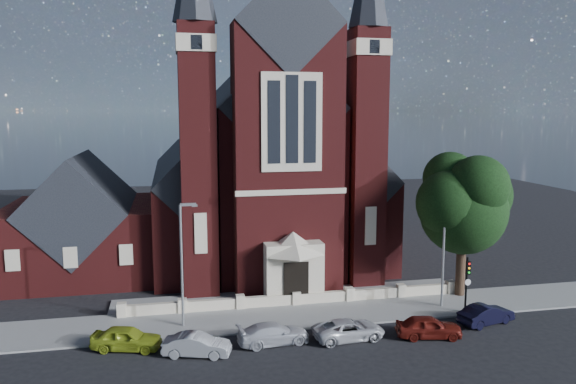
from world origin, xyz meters
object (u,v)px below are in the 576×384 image
object	(u,v)px
street_tree	(467,205)
car_white_suv	(349,330)
street_lamp_left	(183,258)
car_silver_a	(197,345)
street_lamp_right	(445,244)
church	(259,169)
car_lime_van	(126,338)
car_dark_red	(429,327)
traffic_signal	(467,278)
parish_hall	(82,228)
car_silver_b	(274,334)
car_navy	(486,314)

from	to	relation	value
street_tree	car_white_suv	size ratio (longest dim) A/B	2.43
street_lamp_left	car_silver_a	bearing A→B (deg)	-82.71
street_tree	street_lamp_right	size ratio (longest dim) A/B	1.32
church	car_lime_van	size ratio (longest dim) A/B	8.62
car_white_suv	car_dark_red	xyz separation A→B (m)	(4.88, -0.75, 0.07)
street_lamp_right	car_silver_a	distance (m)	18.42
traffic_signal	parish_hall	bearing A→B (deg)	150.02
church	car_white_suv	world-z (taller)	church
car_silver_b	parish_hall	bearing A→B (deg)	30.93
church	street_lamp_right	world-z (taller)	church
street_lamp_left	car_dark_red	xyz separation A→B (m)	(14.62, -4.75, -3.92)
car_navy	car_dark_red	bearing A→B (deg)	89.20
car_silver_b	street_lamp_right	bearing A→B (deg)	-79.74
car_white_suv	car_navy	world-z (taller)	car_navy
church	car_silver_a	size ratio (longest dim) A/B	9.10
street_lamp_right	car_silver_b	xyz separation A→B (m)	(-12.86, -3.71, -3.97)
car_lime_van	car_silver_a	xyz separation A→B (m)	(3.97, -1.69, -0.06)
church	parish_hall	world-z (taller)	church
church	street_lamp_left	size ratio (longest dim) A/B	4.31
street_tree	car_silver_a	distance (m)	21.80
street_lamp_left	car_lime_van	bearing A→B (deg)	-140.90
parish_hall	street_lamp_right	world-z (taller)	parish_hall
church	car_navy	xyz separation A→B (m)	(11.37, -22.42, -7.53)
church	car_dark_red	xyz separation A→B (m)	(6.71, -23.69, -7.50)
car_silver_b	church	bearing A→B (deg)	-12.80
parish_hall	car_dark_red	xyz separation A→B (m)	(22.71, -18.75, -3.33)
street_lamp_right	car_dark_red	bearing A→B (deg)	-125.42
church	traffic_signal	xyz separation A→B (m)	(11.00, -20.52, -5.60)
street_tree	car_lime_van	bearing A→B (deg)	-169.41
street_tree	street_lamp_left	distance (m)	20.71
parish_hall	street_tree	world-z (taller)	street_tree
traffic_signal	car_silver_b	distance (m)	14.07
street_tree	street_lamp_right	xyz separation A→B (m)	(-2.51, -1.71, -2.36)
street_lamp_left	car_navy	distance (m)	19.98
street_lamp_left	traffic_signal	xyz separation A→B (m)	(18.91, -1.57, -2.02)
car_silver_a	car_white_suv	world-z (taller)	car_silver_a
church	parish_hall	bearing A→B (deg)	-162.84
traffic_signal	car_navy	bearing A→B (deg)	-79.01
church	car_lime_van	xyz separation A→B (m)	(-11.31, -21.71, -7.50)
car_lime_van	car_silver_b	distance (m)	8.59
traffic_signal	car_lime_van	world-z (taller)	traffic_signal
street_tree	street_lamp_right	distance (m)	3.84
car_lime_van	car_navy	world-z (taller)	car_lime_van
car_lime_van	car_white_suv	world-z (taller)	car_lime_van
traffic_signal	street_lamp_right	bearing A→B (deg)	120.01
parish_hall	street_lamp_left	distance (m)	16.18
street_lamp_left	street_lamp_right	bearing A→B (deg)	0.00
street_tree	car_silver_a	world-z (taller)	street_tree
car_silver_b	car_dark_red	distance (m)	9.54
car_silver_a	car_silver_b	bearing A→B (deg)	-65.33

